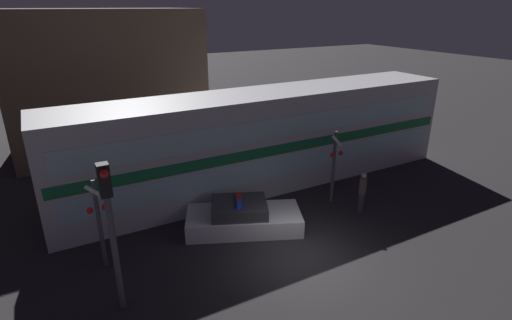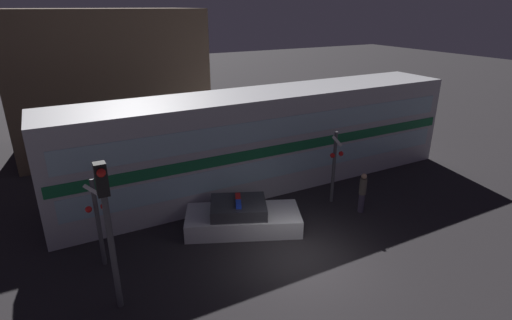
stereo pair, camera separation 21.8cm
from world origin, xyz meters
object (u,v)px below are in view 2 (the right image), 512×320
(traffic_light_corner, at_px, (108,220))
(police_car, at_px, (242,218))
(train, at_px, (267,139))
(crossing_signal_near, at_px, (334,164))
(pedestrian, at_px, (362,192))

(traffic_light_corner, bearing_deg, police_car, 23.66)
(police_car, bearing_deg, train, 71.89)
(train, xyz_separation_m, police_car, (-2.97, -3.32, -1.77))
(police_car, distance_m, crossing_signal_near, 4.72)
(pedestrian, xyz_separation_m, crossing_signal_near, (-0.48, 1.32, 0.89))
(train, xyz_separation_m, traffic_light_corner, (-8.00, -5.52, 0.60))
(crossing_signal_near, bearing_deg, pedestrian, -69.95)
(traffic_light_corner, bearing_deg, pedestrian, 5.97)
(train, height_order, police_car, train)
(train, height_order, pedestrian, train)
(crossing_signal_near, xyz_separation_m, traffic_light_corner, (-9.56, -2.37, 1.06))
(train, xyz_separation_m, crossing_signal_near, (1.55, -3.15, -0.46))
(police_car, distance_m, pedestrian, 5.16)
(police_car, height_order, crossing_signal_near, crossing_signal_near)
(pedestrian, bearing_deg, traffic_light_corner, -174.03)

